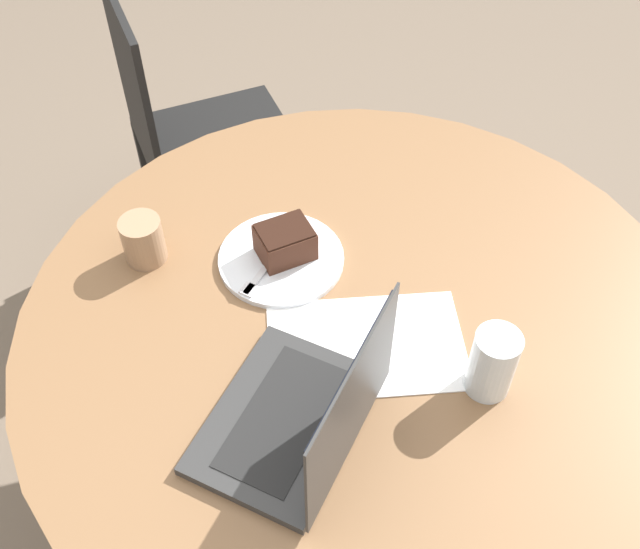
{
  "coord_description": "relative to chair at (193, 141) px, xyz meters",
  "views": [
    {
      "loc": [
        0.49,
        0.64,
        1.8
      ],
      "look_at": [
        0.03,
        -0.1,
        0.79
      ],
      "focal_mm": 42.0,
      "sensor_mm": 36.0,
      "label": 1
    }
  ],
  "objects": [
    {
      "name": "coffee_glass",
      "position": [
        0.35,
        0.6,
        0.32
      ],
      "size": [
        0.08,
        0.08,
        0.09
      ],
      "color": "#997556",
      "rests_on": "dining_table"
    },
    {
      "name": "cake_slice",
      "position": [
        0.13,
        0.74,
        0.32
      ],
      "size": [
        0.11,
        0.09,
        0.07
      ],
      "rotation": [
        0.0,
        0.0,
        3.03
      ],
      "color": "#472619",
      "rests_on": "plate"
    },
    {
      "name": "paper_document",
      "position": [
        0.11,
        0.99,
        0.28
      ],
      "size": [
        0.39,
        0.34,
        0.0
      ],
      "rotation": [
        0.0,
        0.0,
        -0.48
      ],
      "color": "white",
      "rests_on": "dining_table"
    },
    {
      "name": "chair",
      "position": [
        0.0,
        0.0,
        0.0
      ],
      "size": [
        0.48,
        0.48,
        0.91
      ],
      "rotation": [
        0.0,
        0.0,
        7.68
      ],
      "color": "black",
      "rests_on": "ground_plane"
    },
    {
      "name": "laptop",
      "position": [
        0.29,
        1.07,
        0.32
      ],
      "size": [
        0.37,
        0.35,
        0.25
      ],
      "rotation": [
        0.0,
        0.0,
        3.7
      ],
      "color": "#2D2D2D",
      "rests_on": "dining_table"
    },
    {
      "name": "fork",
      "position": [
        0.18,
        0.75,
        0.29
      ],
      "size": [
        0.16,
        0.1,
        0.0
      ],
      "rotation": [
        0.0,
        0.0,
        6.8
      ],
      "color": "silver",
      "rests_on": "plate"
    },
    {
      "name": "ground_plane",
      "position": [
        0.09,
        0.93,
        -0.47
      ],
      "size": [
        12.0,
        12.0,
        0.0
      ],
      "primitive_type": "plane",
      "color": "#6B5B4C"
    },
    {
      "name": "plate",
      "position": [
        0.14,
        0.74,
        0.28
      ],
      "size": [
        0.24,
        0.24,
        0.01
      ],
      "color": "silver",
      "rests_on": "dining_table"
    },
    {
      "name": "water_glass",
      "position": [
        -0.01,
        1.16,
        0.34
      ],
      "size": [
        0.07,
        0.07,
        0.13
      ],
      "color": "silver",
      "rests_on": "dining_table"
    },
    {
      "name": "dining_table",
      "position": [
        0.09,
        0.93,
        0.16
      ],
      "size": [
        1.22,
        1.22,
        0.75
      ],
      "color": "brown",
      "rests_on": "ground_plane"
    }
  ]
}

